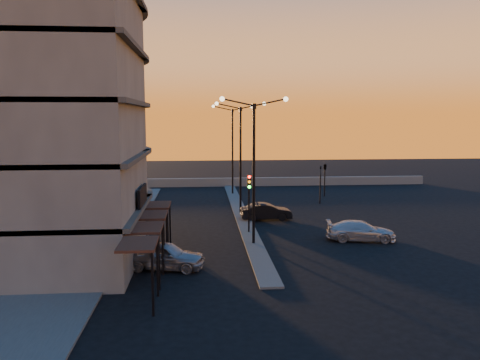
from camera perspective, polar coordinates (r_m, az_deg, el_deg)
name	(u,v)px	position (r m, az deg, el deg)	size (l,w,h in m)	color
ground	(254,245)	(30.70, 1.66, -7.88)	(120.00, 120.00, 0.00)	black
sidewalk_west	(102,232)	(35.11, -16.50, -6.11)	(5.00, 40.00, 0.12)	#4C4C49
median	(240,213)	(40.37, 0.06, -4.00)	(1.20, 36.00, 0.12)	#4C4C49
parapet	(246,182)	(56.18, 0.71, -0.24)	(44.00, 0.50, 1.00)	slate
building	(20,55)	(31.50, -25.28, 13.67)	(14.35, 17.08, 25.00)	#645F58
streetlamp_near	(254,159)	(29.70, 1.70, 2.58)	(4.32, 0.32, 9.51)	black
streetlamp_mid	(241,149)	(39.62, 0.06, 3.86)	(4.32, 0.32, 9.51)	black
streetlamp_far	(232,142)	(49.57, -0.92, 4.62)	(4.32, 0.32, 9.51)	black
traffic_light_main	(249,194)	(32.87, 1.12, -1.68)	(0.28, 0.44, 4.25)	black
signal_east_a	(320,184)	(45.29, 9.76, -0.44)	(0.13, 0.16, 3.60)	black
signal_east_b	(325,167)	(49.37, 10.32, 1.58)	(0.42, 1.99, 3.60)	black
car_hatchback	(164,255)	(26.11, -9.27, -9.06)	(1.79, 4.44, 1.51)	#96989D
car_sedan	(266,212)	(37.78, 3.21, -3.87)	(1.43, 4.10, 1.35)	black
car_wagon	(361,231)	(32.58, 14.51, -6.01)	(1.85, 4.55, 1.32)	#B7BAC0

